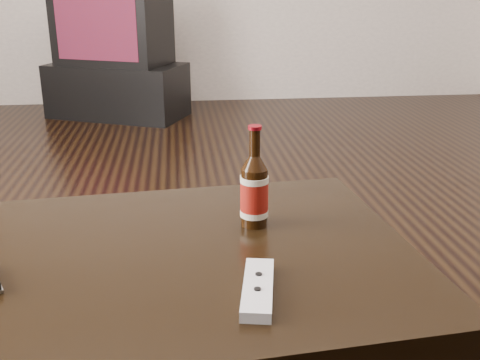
{
  "coord_description": "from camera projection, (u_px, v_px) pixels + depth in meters",
  "views": [
    {
      "loc": [
        -0.14,
        -1.54,
        0.93
      ],
      "look_at": [
        -0.02,
        -0.46,
        0.54
      ],
      "focal_mm": 42.0,
      "sensor_mm": 36.0,
      "label": 1
    }
  ],
  "objects": [
    {
      "name": "beer_bottle",
      "position": [
        254.0,
        191.0,
        1.17
      ],
      "size": [
        0.06,
        0.06,
        0.22
      ],
      "rotation": [
        0.0,
        0.0,
        0.05
      ],
      "color": "black",
      "rests_on": "coffee_table"
    },
    {
      "name": "tv_stand",
      "position": [
        118.0,
        90.0,
        4.0
      ],
      "size": [
        1.04,
        0.8,
        0.37
      ],
      "primitive_type": "cube",
      "rotation": [
        0.0,
        0.0,
        -0.42
      ],
      "color": "black",
      "rests_on": "floor"
    },
    {
      "name": "floor",
      "position": [
        228.0,
        295.0,
        1.77
      ],
      "size": [
        5.0,
        6.0,
        0.01
      ],
      "primitive_type": "cube",
      "color": "black",
      "rests_on": "ground"
    },
    {
      "name": "remote",
      "position": [
        258.0,
        289.0,
        0.93
      ],
      "size": [
        0.08,
        0.18,
        0.02
      ],
      "rotation": [
        0.0,
        0.0,
        -0.19
      ],
      "color": "#BDBDBF",
      "rests_on": "coffee_table"
    },
    {
      "name": "tv",
      "position": [
        113.0,
        24.0,
        3.84
      ],
      "size": [
        0.84,
        0.7,
        0.54
      ],
      "rotation": [
        0.0,
        0.0,
        -0.42
      ],
      "color": "black",
      "rests_on": "tv_stand"
    },
    {
      "name": "bookshelf",
      "position": [
        201.0,
        12.0,
        4.54
      ],
      "size": [
        0.72,
        0.35,
        1.31
      ],
      "rotation": [
        0.0,
        0.0,
        -0.04
      ],
      "color": "tan",
      "rests_on": "floor"
    },
    {
      "name": "coffee_table",
      "position": [
        107.0,
        286.0,
        1.07
      ],
      "size": [
        1.23,
        0.79,
        0.44
      ],
      "rotation": [
        0.0,
        0.0,
        0.09
      ],
      "color": "black",
      "rests_on": "floor"
    }
  ]
}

